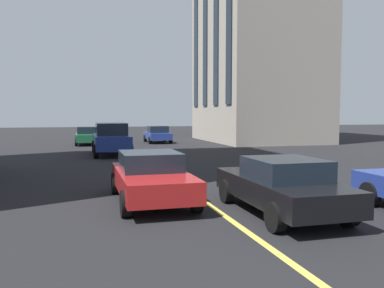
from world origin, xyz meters
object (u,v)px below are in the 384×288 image
car_green_parked_b (88,136)px  car_red_near (151,177)px  car_blue_parked_a (158,134)px  car_blue_mid (111,138)px  car_black_oncoming (281,185)px

car_green_parked_b → car_red_near: bearing=-176.4°
car_blue_parked_a → car_blue_mid: size_ratio=0.83×
car_blue_parked_a → car_black_oncoming: bearing=176.6°
car_blue_parked_a → car_red_near: car_blue_parked_a is taller
car_blue_parked_a → car_green_parked_b: size_ratio=1.00×
car_red_near → car_black_oncoming: bearing=-127.3°
car_black_oncoming → car_green_parked_b: bearing=10.0°
car_green_parked_b → car_black_oncoming: bearing=-170.0°
car_black_oncoming → car_blue_mid: 15.69m
car_black_oncoming → car_blue_parked_a: size_ratio=1.13×
car_green_parked_b → car_blue_mid: car_blue_mid is taller
car_red_near → car_blue_parked_a: bearing=-10.9°
car_black_oncoming → car_blue_mid: size_ratio=0.94×
car_green_parked_b → car_red_near: (-21.69, -1.37, 0.00)m
car_blue_parked_a → car_green_parked_b: 5.71m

